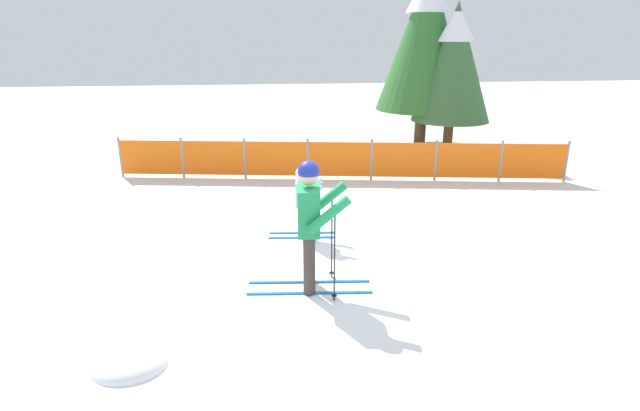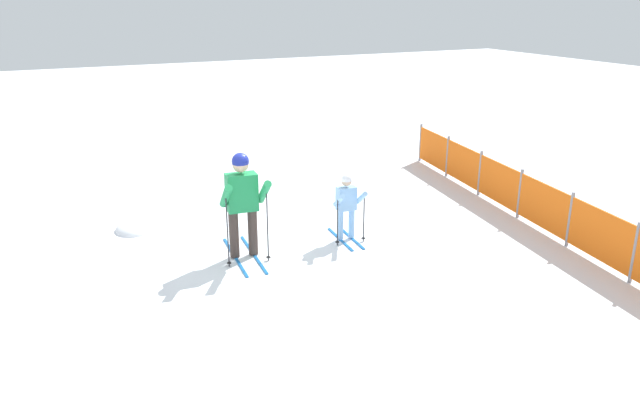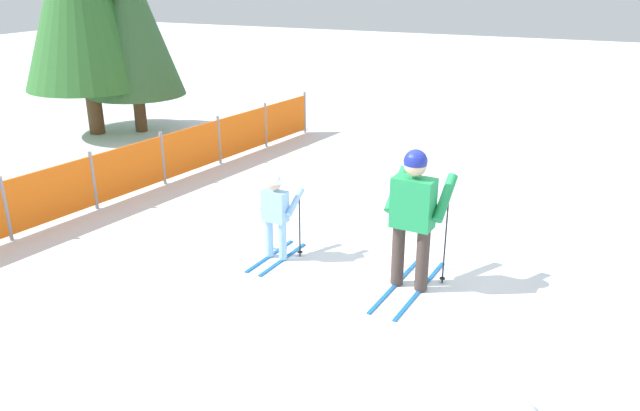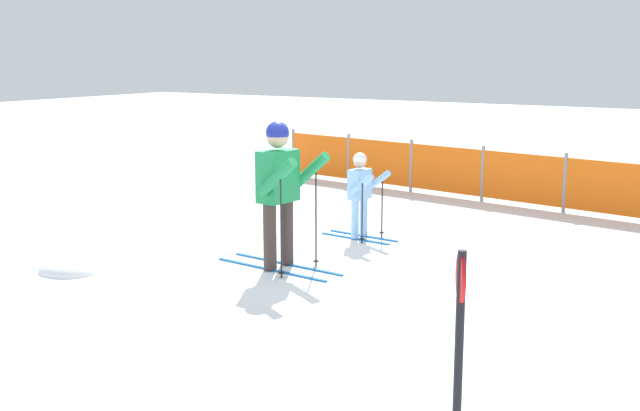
{
  "view_description": "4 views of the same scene",
  "coord_description": "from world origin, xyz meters",
  "px_view_note": "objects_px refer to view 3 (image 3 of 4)",
  "views": [
    {
      "loc": [
        -0.74,
        -6.03,
        3.21
      ],
      "look_at": [
        0.13,
        1.14,
        0.75
      ],
      "focal_mm": 28.0,
      "sensor_mm": 36.0,
      "label": 1
    },
    {
      "loc": [
        8.92,
        -3.04,
        4.14
      ],
      "look_at": [
        0.03,
        1.22,
        0.75
      ],
      "focal_mm": 35.0,
      "sensor_mm": 36.0,
      "label": 2
    },
    {
      "loc": [
        -6.81,
        -1.85,
        3.69
      ],
      "look_at": [
        -0.09,
        1.14,
        0.86
      ],
      "focal_mm": 35.0,
      "sensor_mm": 36.0,
      "label": 3
    },
    {
      "loc": [
        5.18,
        -7.69,
        2.56
      ],
      "look_at": [
        0.02,
        0.57,
        0.67
      ],
      "focal_mm": 45.0,
      "sensor_mm": 36.0,
      "label": 4
    }
  ],
  "objects_px": {
    "safety_fence": "(130,169)",
    "conifer_far": "(130,20)",
    "skier_adult": "(414,207)",
    "skier_child": "(276,210)"
  },
  "relations": [
    {
      "from": "safety_fence",
      "to": "conifer_far",
      "type": "distance_m",
      "value": 5.06
    },
    {
      "from": "skier_child",
      "to": "conifer_far",
      "type": "xyz_separation_m",
      "value": [
        4.84,
        6.19,
        1.86
      ]
    },
    {
      "from": "skier_adult",
      "to": "skier_child",
      "type": "bearing_deg",
      "value": 93.55
    },
    {
      "from": "conifer_far",
      "to": "skier_adult",
      "type": "bearing_deg",
      "value": -121.27
    },
    {
      "from": "skier_adult",
      "to": "safety_fence",
      "type": "height_order",
      "value": "skier_adult"
    },
    {
      "from": "safety_fence",
      "to": "conifer_far",
      "type": "bearing_deg",
      "value": 37.08
    },
    {
      "from": "skier_adult",
      "to": "safety_fence",
      "type": "relative_size",
      "value": 0.17
    },
    {
      "from": "safety_fence",
      "to": "conifer_far",
      "type": "height_order",
      "value": "conifer_far"
    },
    {
      "from": "skier_child",
      "to": "conifer_far",
      "type": "bearing_deg",
      "value": 57.22
    },
    {
      "from": "safety_fence",
      "to": "skier_adult",
      "type": "bearing_deg",
      "value": -102.95
    }
  ]
}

